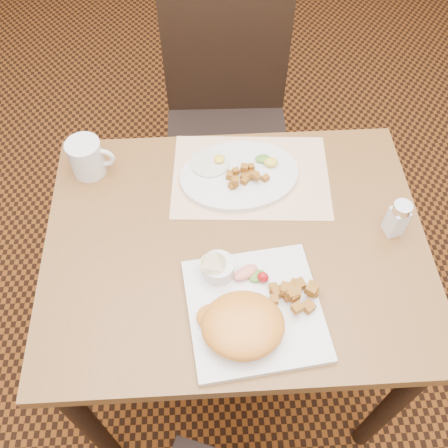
% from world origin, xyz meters
% --- Properties ---
extents(ground, '(8.00, 8.00, 0.00)m').
position_xyz_m(ground, '(0.00, 0.00, 0.00)').
color(ground, black).
rests_on(ground, ground).
extents(table, '(0.90, 0.70, 0.75)m').
position_xyz_m(table, '(0.00, 0.00, 0.64)').
color(table, brown).
rests_on(table, ground).
extents(chair_far, '(0.43, 0.44, 0.97)m').
position_xyz_m(chair_far, '(0.02, 0.66, 0.54)').
color(chair_far, black).
rests_on(chair_far, ground).
extents(placemat, '(0.42, 0.31, 0.00)m').
position_xyz_m(placemat, '(0.05, 0.20, 0.75)').
color(placemat, white).
rests_on(placemat, table).
extents(plate_square, '(0.31, 0.31, 0.02)m').
position_xyz_m(plate_square, '(0.03, -0.18, 0.76)').
color(plate_square, silver).
rests_on(plate_square, table).
extents(plate_oval, '(0.33, 0.26, 0.02)m').
position_xyz_m(plate_oval, '(0.02, 0.19, 0.76)').
color(plate_oval, silver).
rests_on(plate_oval, placemat).
extents(hollandaise_mound, '(0.18, 0.15, 0.06)m').
position_xyz_m(hollandaise_mound, '(-0.00, -0.23, 0.80)').
color(hollandaise_mound, orange).
rests_on(hollandaise_mound, plate_square).
extents(ramekin, '(0.08, 0.07, 0.04)m').
position_xyz_m(ramekin, '(-0.05, -0.09, 0.79)').
color(ramekin, silver).
rests_on(ramekin, plate_square).
extents(garnish_sq, '(0.09, 0.06, 0.03)m').
position_xyz_m(garnish_sq, '(0.03, -0.11, 0.78)').
color(garnish_sq, '#387223').
rests_on(garnish_sq, plate_square).
extents(fried_egg, '(0.10, 0.10, 0.02)m').
position_xyz_m(fried_egg, '(-0.05, 0.23, 0.77)').
color(fried_egg, white).
rests_on(fried_egg, plate_oval).
extents(garnish_ov, '(0.06, 0.05, 0.02)m').
position_xyz_m(garnish_ov, '(0.10, 0.22, 0.78)').
color(garnish_ov, '#387223').
rests_on(garnish_ov, plate_oval).
extents(salt_shaker, '(0.05, 0.05, 0.10)m').
position_xyz_m(salt_shaker, '(0.37, 0.01, 0.80)').
color(salt_shaker, white).
rests_on(salt_shaker, table).
extents(coffee_mug, '(0.12, 0.09, 0.10)m').
position_xyz_m(coffee_mug, '(-0.36, 0.24, 0.80)').
color(coffee_mug, silver).
rests_on(coffee_mug, table).
extents(home_fries_sq, '(0.11, 0.09, 0.04)m').
position_xyz_m(home_fries_sq, '(0.11, -0.16, 0.78)').
color(home_fries_sq, '#AC6B1B').
rests_on(home_fries_sq, plate_square).
extents(home_fries_ov, '(0.11, 0.06, 0.03)m').
position_xyz_m(home_fries_ov, '(0.03, 0.17, 0.78)').
color(home_fries_ov, '#AC6B1B').
rests_on(home_fries_ov, plate_oval).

